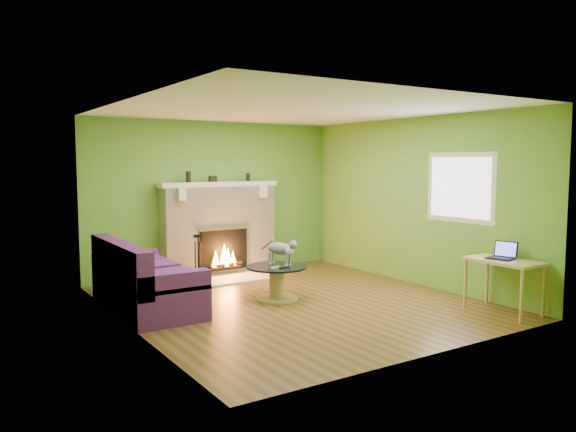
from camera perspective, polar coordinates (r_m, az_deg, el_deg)
name	(u,v)px	position (r m, az deg, el deg)	size (l,w,h in m)	color
floor	(294,302)	(7.76, 0.62, -8.74)	(5.00, 5.00, 0.00)	#503417
ceiling	(294,110)	(7.56, 0.64, 10.74)	(5.00, 5.00, 0.00)	white
wall_back	(214,198)	(9.73, -7.51, 1.86)	(5.00, 5.00, 0.00)	#5B9832
wall_front	(436,225)	(5.65, 14.76, -0.87)	(5.00, 5.00, 0.00)	#5B9832
wall_left	(128,216)	(6.59, -15.92, -0.01)	(5.00, 5.00, 0.00)	#5B9832
wall_right	(414,201)	(8.99, 12.70, 1.47)	(5.00, 5.00, 0.00)	#5B9832
window_frame	(460,187)	(8.36, 17.09, 2.79)	(1.20, 1.20, 0.00)	silver
window_pane	(460,187)	(8.35, 17.05, 2.79)	(1.06, 1.06, 0.00)	white
fireplace	(219,229)	(9.61, -7.00, -1.34)	(2.10, 0.46, 1.58)	beige
hearth	(234,278)	(9.28, -5.55, -6.31)	(1.50, 0.75, 0.03)	beige
mantel	(219,184)	(9.53, -7.00, 3.23)	(2.10, 0.28, 0.08)	silver
sofa	(143,283)	(7.57, -14.56, -6.57)	(0.91, 2.01, 0.90)	#4A1A64
coffee_table	(277,280)	(7.84, -1.16, -6.54)	(0.84, 0.84, 0.48)	tan
desk	(504,266)	(7.64, 21.09, -4.76)	(0.53, 0.92, 0.68)	tan
cat	(280,252)	(7.85, -0.86, -3.64)	(0.22, 0.60, 0.37)	slate
remote_silver	(275,267)	(7.65, -1.33, -5.24)	(0.17, 0.04, 0.02)	#98989A
remote_black	(285,267)	(7.66, -0.32, -5.23)	(0.16, 0.04, 0.02)	black
laptop	(500,250)	(7.62, 20.75, -3.29)	(0.26, 0.30, 0.22)	black
fire_tools	(199,257)	(9.11, -9.07, -4.13)	(0.20, 0.20, 0.73)	black
mantel_vase_left	(188,177)	(9.33, -10.09, 3.94)	(0.08, 0.08, 0.18)	black
mantel_vase_right	(248,177)	(9.82, -4.08, 3.97)	(0.07, 0.07, 0.14)	black
mantel_box	(213,179)	(9.51, -7.66, 3.76)	(0.12, 0.08, 0.10)	black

